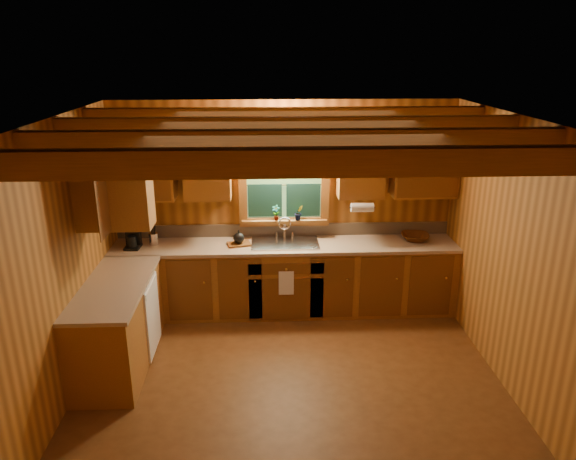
# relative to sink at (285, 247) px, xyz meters

# --- Properties ---
(room) EXTENTS (4.20, 4.20, 4.20)m
(room) POSITION_rel_sink_xyz_m (0.00, -1.60, 0.44)
(room) COLOR #5C3416
(room) RESTS_ON ground
(ceiling_beams) EXTENTS (4.20, 2.54, 0.18)m
(ceiling_beams) POSITION_rel_sink_xyz_m (0.00, -1.60, 1.63)
(ceiling_beams) COLOR brown
(ceiling_beams) RESTS_ON room
(base_cabinets) EXTENTS (4.20, 2.22, 0.86)m
(base_cabinets) POSITION_rel_sink_xyz_m (-0.49, -0.32, -0.43)
(base_cabinets) COLOR brown
(base_cabinets) RESTS_ON ground
(countertop) EXTENTS (4.20, 2.24, 0.04)m
(countertop) POSITION_rel_sink_xyz_m (-0.48, -0.31, 0.02)
(countertop) COLOR tan
(countertop) RESTS_ON base_cabinets
(backsplash) EXTENTS (4.20, 0.02, 0.16)m
(backsplash) POSITION_rel_sink_xyz_m (0.00, 0.28, 0.12)
(backsplash) COLOR #9F856A
(backsplash) RESTS_ON room
(dishwasher_panel) EXTENTS (0.02, 0.60, 0.80)m
(dishwasher_panel) POSITION_rel_sink_xyz_m (-1.47, -0.92, -0.43)
(dishwasher_panel) COLOR white
(dishwasher_panel) RESTS_ON base_cabinets
(upper_cabinets) EXTENTS (4.19, 1.77, 0.78)m
(upper_cabinets) POSITION_rel_sink_xyz_m (-0.56, -0.18, 0.98)
(upper_cabinets) COLOR brown
(upper_cabinets) RESTS_ON room
(window) EXTENTS (1.12, 0.08, 1.00)m
(window) POSITION_rel_sink_xyz_m (0.00, 0.26, 0.67)
(window) COLOR brown
(window) RESTS_ON room
(window_sill) EXTENTS (1.06, 0.14, 0.04)m
(window_sill) POSITION_rel_sink_xyz_m (0.00, 0.22, 0.26)
(window_sill) COLOR brown
(window_sill) RESTS_ON room
(wall_sconce) EXTENTS (0.45, 0.21, 0.17)m
(wall_sconce) POSITION_rel_sink_xyz_m (0.00, 0.14, 1.31)
(wall_sconce) COLOR black
(wall_sconce) RESTS_ON room
(paper_towel_roll) EXTENTS (0.27, 0.11, 0.11)m
(paper_towel_roll) POSITION_rel_sink_xyz_m (0.92, -0.07, 0.51)
(paper_towel_roll) COLOR white
(paper_towel_roll) RESTS_ON upper_cabinets
(dish_towel) EXTENTS (0.18, 0.01, 0.30)m
(dish_towel) POSITION_rel_sink_xyz_m (0.00, -0.34, -0.34)
(dish_towel) COLOR white
(dish_towel) RESTS_ON base_cabinets
(sink) EXTENTS (0.82, 0.48, 0.43)m
(sink) POSITION_rel_sink_xyz_m (0.00, 0.00, 0.00)
(sink) COLOR silver
(sink) RESTS_ON countertop
(coffee_maker) EXTENTS (0.17, 0.22, 0.31)m
(coffee_maker) POSITION_rel_sink_xyz_m (-1.83, -0.05, 0.20)
(coffee_maker) COLOR black
(coffee_maker) RESTS_ON countertop
(utensil_crock) EXTENTS (0.12, 0.12, 0.33)m
(utensil_crock) POSITION_rel_sink_xyz_m (-1.60, 0.04, 0.12)
(utensil_crock) COLOR silver
(utensil_crock) RESTS_ON countertop
(cutting_board) EXTENTS (0.31, 0.25, 0.02)m
(cutting_board) POSITION_rel_sink_xyz_m (-0.56, -0.03, 0.06)
(cutting_board) COLOR brown
(cutting_board) RESTS_ON countertop
(teakettle) EXTENTS (0.13, 0.13, 0.17)m
(teakettle) POSITION_rel_sink_xyz_m (-0.56, -0.03, 0.14)
(teakettle) COLOR black
(teakettle) RESTS_ON cutting_board
(wicker_basket) EXTENTS (0.39, 0.39, 0.08)m
(wicker_basket) POSITION_rel_sink_xyz_m (1.62, 0.04, 0.09)
(wicker_basket) COLOR #48230C
(wicker_basket) RESTS_ON countertop
(potted_plant_left) EXTENTS (0.12, 0.10, 0.19)m
(potted_plant_left) POSITION_rel_sink_xyz_m (-0.10, 0.18, 0.38)
(potted_plant_left) COLOR brown
(potted_plant_left) RESTS_ON window_sill
(potted_plant_right) EXTENTS (0.13, 0.12, 0.19)m
(potted_plant_right) POSITION_rel_sink_xyz_m (0.18, 0.18, 0.38)
(potted_plant_right) COLOR brown
(potted_plant_right) RESTS_ON window_sill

